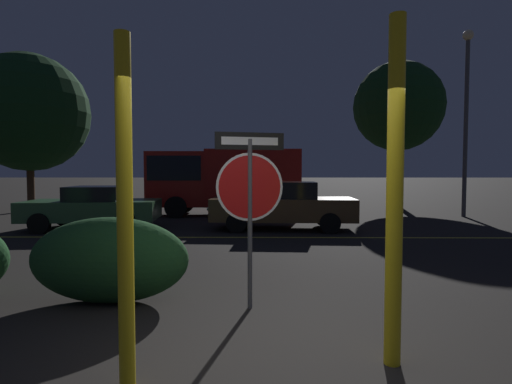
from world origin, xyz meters
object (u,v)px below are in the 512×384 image
Objects in this scene: stop_sign at (250,186)px; street_lamp at (466,103)px; yellow_pole_left at (125,214)px; yellow_pole_right at (395,193)px; delivery_truck at (220,178)px; tree_1 at (398,107)px; hedge_bush_2 at (110,260)px; passing_car_2 at (94,207)px; passing_car_3 at (283,206)px; tree_0 at (29,113)px.

street_lamp reaches higher than stop_sign.
yellow_pole_right reaches higher than yellow_pole_left.
delivery_truck is 10.45m from tree_1.
yellow_pole_right is at bearing -169.03° from delivery_truck.
tree_1 is at bearing 59.45° from hedge_bush_2.
street_lamp is at bearing -78.55° from tree_1.
yellow_pole_left is at bearing -161.46° from passing_car_2.
delivery_truck reaches higher than passing_car_3.
stop_sign is 0.72× the size of yellow_pole_right.
hedge_bush_2 is 15.71m from tree_0.
stop_sign is 0.31× the size of street_lamp.
street_lamp is at bearing -80.29° from passing_car_2.
street_lamp is 0.98× the size of tree_1.
passing_car_3 is 0.74× the size of delivery_truck.
yellow_pole_left is at bearing -114.84° from tree_1.
stop_sign is 0.30× the size of tree_1.
tree_0 reaches higher than yellow_pole_left.
yellow_pole_right reaches higher than passing_car_3.
passing_car_3 is 4.76m from delivery_truck.
delivery_truck is 0.84× the size of street_lamp.
tree_0 is (-11.16, 5.73, 3.71)m from passing_car_3.
yellow_pole_left is 0.90× the size of yellow_pole_right.
tree_1 reaches higher than hedge_bush_2.
stop_sign is at bearing -174.03° from delivery_truck.
tree_1 is (8.17, 17.64, 3.72)m from yellow_pole_left.
hedge_bush_2 is at bearing 113.89° from yellow_pole_left.
passing_car_2 is at bearing -47.42° from tree_0.
passing_car_3 is 11.52m from tree_1.
tree_0 is at bearing 129.03° from yellow_pole_right.
street_lamp is (8.22, 10.79, 2.88)m from stop_sign.
street_lamp reaches higher than tree_0.
hedge_bush_2 is 18.54m from tree_1.
tree_1 reaches higher than delivery_truck.
yellow_pole_right is 0.42× the size of tree_1.
tree_0 is at bearing 77.54° from delivery_truck.
passing_car_2 is at bearing 92.87° from passing_car_3.
passing_car_2 is 0.56× the size of tree_1.
passing_car_2 is 8.67m from tree_0.
delivery_truck reaches higher than passing_car_2.
tree_1 is (8.74, 4.46, 3.61)m from delivery_truck.
yellow_pole_left is 19.80m from tree_1.
hedge_bush_2 is 11.06m from delivery_truck.
passing_car_3 is at bearing 68.44° from hedge_bush_2.
hedge_bush_2 is 7.48m from passing_car_3.
yellow_pole_left reaches higher than passing_car_3.
hedge_bush_2 is 7.61m from passing_car_2.
yellow_pole_right is 0.52× the size of delivery_truck.
stop_sign is 2.16m from hedge_bush_2.
tree_1 is (17.55, 2.79, 0.70)m from tree_0.
yellow_pole_right is at bearing -62.12° from stop_sign.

